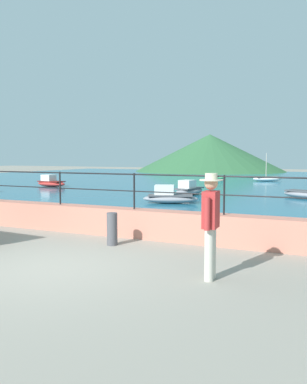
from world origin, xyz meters
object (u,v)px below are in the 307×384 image
(bollard, at_px, (112,229))
(boat_1, at_px, (215,177))
(boat_4, at_px, (169,197))
(person_walking, at_px, (211,221))
(boat_0, at_px, (306,194))
(boat_2, at_px, (189,190))
(boat_3, at_px, (267,179))
(boat_5, at_px, (51,182))

(bollard, bearing_deg, boat_1, 101.75)
(boat_4, bearing_deg, person_walking, -63.12)
(boat_0, relative_size, boat_4, 0.99)
(person_walking, xyz_separation_m, boat_2, (-5.25, 13.10, -0.65))
(boat_1, height_order, boat_2, boat_2)
(boat_0, relative_size, boat_2, 1.02)
(boat_3, bearing_deg, bollard, -88.01)
(bollard, distance_m, boat_4, 7.96)
(boat_5, bearing_deg, boat_1, 59.04)
(boat_1, relative_size, boat_5, 0.99)
(person_walking, bearing_deg, boat_2, 111.83)
(person_walking, distance_m, boat_1, 27.95)
(person_walking, distance_m, boat_2, 14.13)
(boat_1, relative_size, boat_3, 0.98)
(boat_1, distance_m, boat_2, 13.94)
(boat_0, xyz_separation_m, boat_4, (-4.98, -4.52, 0.07))
(person_walking, relative_size, boat_3, 0.72)
(boat_3, height_order, boat_5, boat_3)
(boat_0, height_order, boat_5, boat_5)
(boat_0, height_order, boat_4, boat_4)
(boat_3, bearing_deg, boat_5, -134.85)
(boat_1, bearing_deg, boat_0, -57.27)
(boat_0, bearing_deg, boat_2, -172.80)
(person_walking, height_order, boat_4, person_walking)
(bollard, relative_size, boat_2, 0.31)
(bollard, bearing_deg, boat_0, 75.88)
(boat_3, bearing_deg, boat_2, -96.81)
(bollard, relative_size, boat_3, 0.31)
(person_walking, xyz_separation_m, boat_3, (-3.66, 26.34, -0.71))
(boat_1, relative_size, boat_2, 0.99)
(boat_1, xyz_separation_m, boat_5, (-7.29, -12.14, 0.07))
(person_walking, distance_m, bollard, 3.26)
(bollard, bearing_deg, person_walking, -28.86)
(bollard, height_order, boat_4, boat_4)
(person_walking, height_order, bollard, person_walking)
(bollard, bearing_deg, boat_3, 91.99)
(boat_1, xyz_separation_m, boat_4, (3.35, -17.48, 0.07))
(boat_4, height_order, boat_5, same)
(boat_0, bearing_deg, boat_3, 107.45)
(bollard, xyz_separation_m, boat_3, (-0.86, 24.80, -0.11))
(boat_2, relative_size, boat_5, 0.99)
(person_walking, xyz_separation_m, boat_5, (-15.33, 14.61, -0.65))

